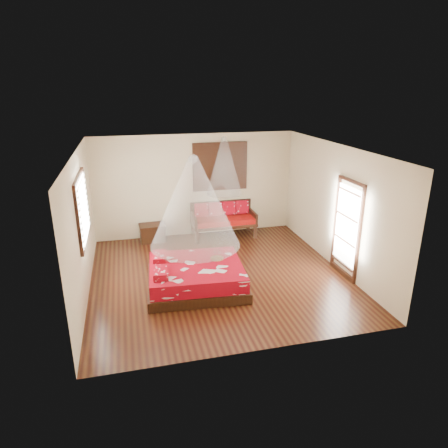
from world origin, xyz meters
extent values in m
cube|color=black|center=(0.00, 0.00, -0.01)|extent=(5.50, 5.50, 0.02)
cube|color=silver|center=(0.00, 0.00, 2.81)|extent=(5.50, 5.50, 0.02)
cube|color=beige|center=(-2.76, 0.00, 1.40)|extent=(0.02, 5.50, 2.80)
cube|color=beige|center=(2.76, 0.00, 1.40)|extent=(0.02, 5.50, 2.80)
cube|color=beige|center=(0.00, 2.76, 1.40)|extent=(5.50, 0.02, 2.80)
cube|color=beige|center=(0.00, -2.76, 1.40)|extent=(5.50, 0.02, 2.80)
cube|color=black|center=(-0.57, -0.40, 0.10)|extent=(2.13, 1.95, 0.20)
cube|color=#9E0516|center=(-0.57, -0.40, 0.35)|extent=(2.02, 1.84, 0.30)
cube|color=#9E0516|center=(-1.32, -0.72, 0.57)|extent=(0.32, 0.54, 0.13)
cube|color=#9E0516|center=(-1.26, 0.03, 0.57)|extent=(0.32, 0.54, 0.13)
cube|color=black|center=(-0.11, 1.97, 0.21)|extent=(0.08, 0.08, 0.42)
cube|color=black|center=(1.51, 1.97, 0.21)|extent=(0.08, 0.08, 0.42)
cube|color=black|center=(-0.11, 2.63, 0.21)|extent=(0.08, 0.08, 0.42)
cube|color=black|center=(1.51, 2.63, 0.21)|extent=(0.08, 0.08, 0.42)
cube|color=black|center=(0.70, 2.30, 0.38)|extent=(1.74, 0.78, 0.08)
cube|color=maroon|center=(0.70, 2.30, 0.49)|extent=(1.68, 0.72, 0.14)
cube|color=black|center=(0.70, 2.65, 0.67)|extent=(1.74, 0.06, 0.55)
cube|color=black|center=(-0.13, 2.30, 0.54)|extent=(0.06, 0.78, 0.30)
cube|color=black|center=(1.53, 2.30, 0.54)|extent=(0.06, 0.78, 0.30)
cube|color=#9E0516|center=(0.12, 2.53, 0.74)|extent=(0.37, 0.19, 0.39)
cube|color=#9E0516|center=(0.50, 2.53, 0.74)|extent=(0.37, 0.19, 0.39)
cube|color=#9E0516|center=(0.89, 2.53, 0.74)|extent=(0.37, 0.19, 0.39)
cube|color=#9E0516|center=(1.28, 2.53, 0.74)|extent=(0.37, 0.19, 0.39)
cube|color=black|center=(-1.25, 2.45, 0.21)|extent=(0.66, 0.48, 0.42)
cube|color=black|center=(-1.25, 2.45, 0.44)|extent=(0.70, 0.53, 0.05)
cube|color=black|center=(0.70, 2.72, 1.90)|extent=(1.52, 0.06, 1.32)
cube|color=black|center=(0.70, 2.71, 1.90)|extent=(1.35, 0.04, 1.10)
cube|color=black|center=(-2.72, 0.20, 1.70)|extent=(0.08, 1.74, 1.34)
cube|color=silver|center=(-2.68, 0.20, 1.70)|extent=(0.04, 1.54, 1.10)
cube|color=black|center=(2.72, -0.60, 1.05)|extent=(0.08, 1.02, 2.16)
cube|color=white|center=(2.70, -0.60, 1.15)|extent=(0.03, 0.82, 1.70)
cylinder|color=brown|center=(-0.08, -0.21, 0.52)|extent=(0.28, 0.28, 0.03)
cone|color=white|center=(-0.57, -0.40, 1.85)|extent=(1.81, 1.81, 1.80)
cone|color=white|center=(0.70, 2.25, 2.00)|extent=(0.95, 0.95, 1.50)
camera|label=1|loc=(-1.82, -7.81, 4.03)|focal=32.00mm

